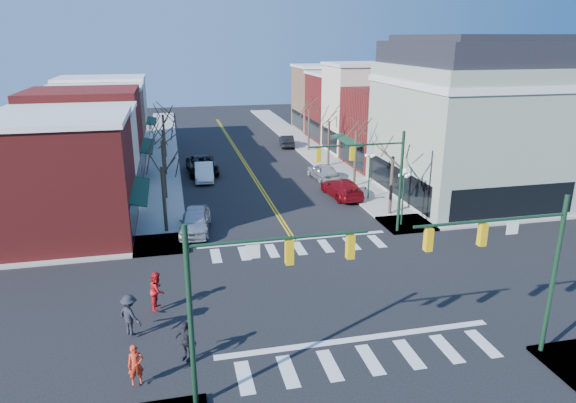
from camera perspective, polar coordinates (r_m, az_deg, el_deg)
ground at (r=28.12m, az=4.39°, el=-10.04°), size 160.00×160.00×0.00m
sidewalk_left at (r=45.60m, az=-13.81°, el=0.67°), size 3.50×70.00×0.15m
sidewalk_right at (r=48.43m, az=7.32°, el=2.05°), size 3.50×70.00×0.15m
bldg_left_brick_a at (r=37.42m, az=-24.68°, el=2.07°), size 10.00×8.50×8.00m
bldg_left_stucco_a at (r=44.88m, az=-22.82°, el=4.37°), size 10.00×7.00×7.50m
bldg_left_brick_b at (r=52.54m, az=-21.53°, el=6.87°), size 10.00×9.00×8.50m
bldg_left_tan at (r=60.65m, az=-20.45°, el=7.97°), size 10.00×7.50×7.80m
bldg_left_stucco_b at (r=68.24m, az=-19.71°, el=9.20°), size 10.00×8.00×8.20m
bldg_right_brick_a at (r=55.32m, az=12.08°, el=7.94°), size 10.00×8.50×8.00m
bldg_right_stucco at (r=62.20m, az=9.14°, el=10.10°), size 10.00×7.00×10.00m
bldg_right_brick_b at (r=69.25m, az=6.79°, el=10.34°), size 10.00×8.00×8.50m
bldg_right_tan at (r=76.75m, az=4.77°, el=11.31°), size 10.00×8.00×9.00m
victorian_corner at (r=45.61m, az=19.37°, el=8.69°), size 12.25×14.25×13.30m
traffic_mast_near_left at (r=18.44m, az=-5.14°, el=-9.38°), size 6.60×0.28×7.20m
traffic_mast_near_right at (r=22.55m, az=24.14°, el=-5.71°), size 6.60×0.28×7.20m
traffic_mast_far_right at (r=34.78m, az=9.73°, el=3.57°), size 6.60×0.28×7.20m
lamppost_corner at (r=37.26m, az=12.73°, el=1.56°), size 0.36×0.36×4.33m
lamppost_midblock at (r=43.00m, az=9.06°, el=3.94°), size 0.36×0.36×4.33m
tree_left_a at (r=36.31m, az=-13.59°, el=0.11°), size 0.24×0.24×4.76m
tree_left_b at (r=43.98m, az=-13.60°, el=3.37°), size 0.24×0.24×5.04m
tree_left_c at (r=51.83m, az=-13.57°, el=5.25°), size 0.24×0.24×4.55m
tree_left_d at (r=59.65m, az=-13.58°, el=7.02°), size 0.24×0.24×4.90m
tree_right_a at (r=39.69m, az=11.40°, el=1.66°), size 0.24×0.24×4.62m
tree_right_b at (r=46.78m, az=7.46°, el=4.67°), size 0.24×0.24×5.18m
tree_right_c at (r=54.21m, az=4.54°, el=6.38°), size 0.24×0.24×4.83m
tree_right_d at (r=61.75m, az=2.32°, el=7.89°), size 0.24×0.24×4.97m
car_left_near at (r=36.50m, az=-10.28°, el=-2.11°), size 2.68×5.24×1.71m
car_left_mid at (r=49.76m, az=-9.31°, el=3.26°), size 1.93×4.99×1.62m
car_left_far at (r=52.29m, az=-9.51°, el=4.01°), size 3.11×6.26×1.71m
car_right_near at (r=44.09m, az=6.02°, el=1.48°), size 2.70×5.62×1.58m
car_right_mid at (r=49.61m, az=3.90°, el=3.38°), size 2.40×4.77×1.56m
car_right_far at (r=64.48m, az=-0.14°, el=6.74°), size 2.04×4.55×1.45m
pedestrian_red_a at (r=21.69m, az=-16.57°, el=-17.01°), size 0.67×0.50×1.68m
pedestrian_red_b at (r=26.62m, az=-14.31°, el=-9.54°), size 0.93×1.09×1.96m
pedestrian_dark_a at (r=22.55m, az=-11.28°, el=-14.93°), size 1.07×1.01×1.78m
pedestrian_dark_b at (r=24.78m, az=-17.16°, el=-11.96°), size 1.41×1.43×1.97m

